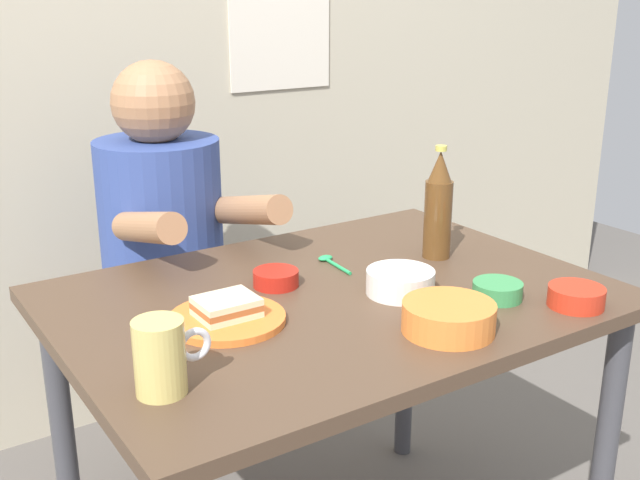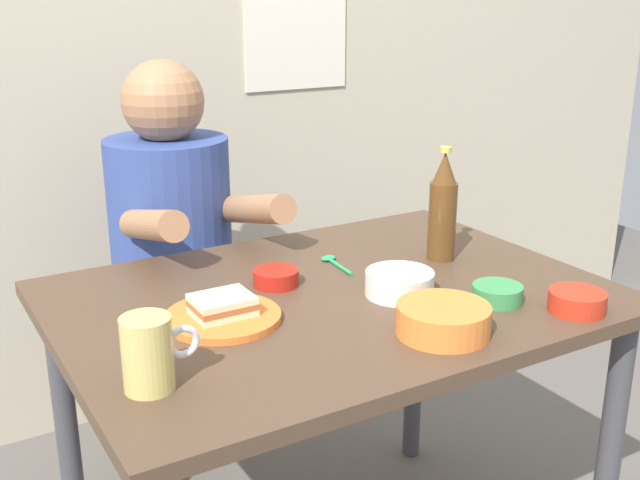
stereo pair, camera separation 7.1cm
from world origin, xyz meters
name	(u,v)px [view 2 (the right image)]	position (x,y,z in m)	size (l,w,h in m)	color
wall_back	(147,1)	(0.00, 1.05, 1.30)	(4.40, 0.09, 2.60)	#BCB299
dining_table	(332,334)	(0.00, 0.00, 0.65)	(1.10, 0.80, 0.74)	#4C3828
stool	(179,358)	(-0.12, 0.63, 0.35)	(0.34, 0.34, 0.45)	#4C4C51
person_seated	(172,216)	(-0.12, 0.62, 0.77)	(0.33, 0.56, 0.72)	#33478C
plate_orange	(223,317)	(-0.25, -0.01, 0.75)	(0.22, 0.22, 0.01)	orange
sandwich	(222,305)	(-0.25, -0.01, 0.77)	(0.11, 0.09, 0.04)	beige
beer_mug	(149,353)	(-0.45, -0.19, 0.80)	(0.13, 0.08, 0.12)	#D1BC66
beer_bottle	(443,209)	(0.33, 0.05, 0.86)	(0.06, 0.06, 0.26)	#593819
sambal_bowl_red	(276,277)	(-0.08, 0.10, 0.76)	(0.10, 0.10, 0.03)	#B21E14
soup_bowl_orange	(443,318)	(0.07, -0.27, 0.77)	(0.17, 0.17, 0.05)	orange
dip_bowl_green	(497,293)	(0.26, -0.21, 0.76)	(0.10, 0.10, 0.03)	#388C4C
rice_bowl_white	(400,282)	(0.11, -0.08, 0.77)	(0.14, 0.14, 0.05)	silver
sauce_bowl_chili	(577,300)	(0.36, -0.32, 0.76)	(0.11, 0.11, 0.04)	red
spoon	(333,261)	(0.09, 0.15, 0.75)	(0.04, 0.12, 0.01)	#26A559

